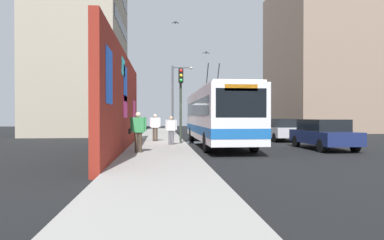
{
  "coord_description": "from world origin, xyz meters",
  "views": [
    {
      "loc": [
        -20.0,
        1.56,
        1.72
      ],
      "look_at": [
        0.0,
        -0.42,
        1.52
      ],
      "focal_mm": 30.26,
      "sensor_mm": 36.0,
      "label": 1
    }
  ],
  "objects_px": {
    "city_bus": "(217,115)",
    "traffic_light": "(181,93)",
    "pedestrian_midblock": "(155,125)",
    "pedestrian_at_curb": "(171,128)",
    "pedestrian_near_wall": "(138,128)",
    "parked_car_dark_gray": "(239,125)",
    "street_lamp": "(175,94)",
    "parked_car_navy": "(323,134)",
    "parked_car_silver": "(280,129)",
    "parked_car_black": "(254,126)"
  },
  "relations": [
    {
      "from": "parked_car_black",
      "to": "street_lamp",
      "type": "bearing_deg",
      "value": 89.06
    },
    {
      "from": "parked_car_navy",
      "to": "street_lamp",
      "type": "distance_m",
      "value": 14.87
    },
    {
      "from": "parked_car_navy",
      "to": "pedestrian_near_wall",
      "type": "distance_m",
      "value": 9.72
    },
    {
      "from": "pedestrian_at_curb",
      "to": "street_lamp",
      "type": "bearing_deg",
      "value": -3.81
    },
    {
      "from": "parked_car_black",
      "to": "parked_car_dark_gray",
      "type": "bearing_deg",
      "value": 0.0
    },
    {
      "from": "pedestrian_midblock",
      "to": "pedestrian_at_curb",
      "type": "xyz_separation_m",
      "value": [
        -2.81,
        -0.93,
        -0.1
      ]
    },
    {
      "from": "parked_car_silver",
      "to": "pedestrian_midblock",
      "type": "height_order",
      "value": "pedestrian_midblock"
    },
    {
      "from": "parked_car_silver",
      "to": "street_lamp",
      "type": "distance_m",
      "value": 10.1
    },
    {
      "from": "parked_car_silver",
      "to": "parked_car_dark_gray",
      "type": "bearing_deg",
      "value": -0.0
    },
    {
      "from": "pedestrian_near_wall",
      "to": "street_lamp",
      "type": "height_order",
      "value": "street_lamp"
    },
    {
      "from": "city_bus",
      "to": "pedestrian_midblock",
      "type": "distance_m",
      "value": 4.21
    },
    {
      "from": "parked_car_navy",
      "to": "pedestrian_at_curb",
      "type": "distance_m",
      "value": 8.16
    },
    {
      "from": "parked_car_dark_gray",
      "to": "street_lamp",
      "type": "bearing_deg",
      "value": 128.03
    },
    {
      "from": "parked_car_navy",
      "to": "pedestrian_near_wall",
      "type": "relative_size",
      "value": 2.47
    },
    {
      "from": "parked_car_dark_gray",
      "to": "pedestrian_near_wall",
      "type": "distance_m",
      "value": 22.38
    },
    {
      "from": "parked_car_black",
      "to": "street_lamp",
      "type": "distance_m",
      "value": 7.78
    },
    {
      "from": "traffic_light",
      "to": "pedestrian_at_curb",
      "type": "bearing_deg",
      "value": 145.01
    },
    {
      "from": "parked_car_navy",
      "to": "pedestrian_near_wall",
      "type": "height_order",
      "value": "pedestrian_near_wall"
    },
    {
      "from": "pedestrian_midblock",
      "to": "pedestrian_near_wall",
      "type": "distance_m",
      "value": 6.6
    },
    {
      "from": "city_bus",
      "to": "pedestrian_at_curb",
      "type": "bearing_deg",
      "value": 107.63
    },
    {
      "from": "pedestrian_at_curb",
      "to": "street_lamp",
      "type": "height_order",
      "value": "street_lamp"
    },
    {
      "from": "parked_car_silver",
      "to": "pedestrian_near_wall",
      "type": "xyz_separation_m",
      "value": [
        -8.15,
        9.52,
        0.37
      ]
    },
    {
      "from": "parked_car_navy",
      "to": "parked_car_dark_gray",
      "type": "xyz_separation_m",
      "value": [
        18.32,
        0.0,
        0.0
      ]
    },
    {
      "from": "parked_car_silver",
      "to": "pedestrian_midblock",
      "type": "xyz_separation_m",
      "value": [
        -1.59,
        8.88,
        0.35
      ]
    },
    {
      "from": "pedestrian_near_wall",
      "to": "traffic_light",
      "type": "distance_m",
      "value": 5.43
    },
    {
      "from": "parked_car_black",
      "to": "street_lamp",
      "type": "xyz_separation_m",
      "value": [
        0.12,
        7.22,
        2.88
      ]
    },
    {
      "from": "city_bus",
      "to": "traffic_light",
      "type": "bearing_deg",
      "value": 90.62
    },
    {
      "from": "parked_car_black",
      "to": "pedestrian_at_curb",
      "type": "distance_m",
      "value": 13.35
    },
    {
      "from": "parked_car_navy",
      "to": "pedestrian_near_wall",
      "type": "xyz_separation_m",
      "value": [
        -1.92,
        9.52,
        0.37
      ]
    },
    {
      "from": "pedestrian_near_wall",
      "to": "parked_car_black",
      "type": "bearing_deg",
      "value": -33.34
    },
    {
      "from": "pedestrian_midblock",
      "to": "parked_car_navy",
      "type": "bearing_deg",
      "value": -117.61
    },
    {
      "from": "pedestrian_midblock",
      "to": "pedestrian_near_wall",
      "type": "height_order",
      "value": "pedestrian_near_wall"
    },
    {
      "from": "parked_car_black",
      "to": "traffic_light",
      "type": "bearing_deg",
      "value": 143.34
    },
    {
      "from": "city_bus",
      "to": "street_lamp",
      "type": "xyz_separation_m",
      "value": [
        9.97,
        2.02,
        1.88
      ]
    },
    {
      "from": "parked_car_black",
      "to": "parked_car_dark_gray",
      "type": "height_order",
      "value": "same"
    },
    {
      "from": "pedestrian_at_curb",
      "to": "city_bus",
      "type": "bearing_deg",
      "value": -72.37
    },
    {
      "from": "pedestrian_midblock",
      "to": "city_bus",
      "type": "bearing_deg",
      "value": -117.81
    },
    {
      "from": "pedestrian_near_wall",
      "to": "pedestrian_at_curb",
      "type": "xyz_separation_m",
      "value": [
        3.75,
        -1.58,
        -0.12
      ]
    },
    {
      "from": "pedestrian_midblock",
      "to": "traffic_light",
      "type": "bearing_deg",
      "value": -142.1
    },
    {
      "from": "parked_car_dark_gray",
      "to": "traffic_light",
      "type": "relative_size",
      "value": 1.09
    },
    {
      "from": "parked_car_navy",
      "to": "pedestrian_at_curb",
      "type": "xyz_separation_m",
      "value": [
        1.83,
        7.94,
        0.25
      ]
    },
    {
      "from": "city_bus",
      "to": "street_lamp",
      "type": "bearing_deg",
      "value": 11.46
    },
    {
      "from": "parked_car_dark_gray",
      "to": "traffic_light",
      "type": "height_order",
      "value": "traffic_light"
    },
    {
      "from": "city_bus",
      "to": "pedestrian_near_wall",
      "type": "xyz_separation_m",
      "value": [
        -4.63,
        4.32,
        -0.63
      ]
    },
    {
      "from": "city_bus",
      "to": "parked_car_navy",
      "type": "xyz_separation_m",
      "value": [
        -2.7,
        -5.2,
        -1.0
      ]
    },
    {
      "from": "pedestrian_near_wall",
      "to": "pedestrian_at_curb",
      "type": "bearing_deg",
      "value": -22.83
    },
    {
      "from": "parked_car_navy",
      "to": "pedestrian_midblock",
      "type": "distance_m",
      "value": 10.03
    },
    {
      "from": "traffic_light",
      "to": "pedestrian_near_wall",
      "type": "bearing_deg",
      "value": 154.72
    },
    {
      "from": "city_bus",
      "to": "parked_car_dark_gray",
      "type": "height_order",
      "value": "city_bus"
    },
    {
      "from": "pedestrian_near_wall",
      "to": "pedestrian_at_curb",
      "type": "height_order",
      "value": "pedestrian_near_wall"
    }
  ]
}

